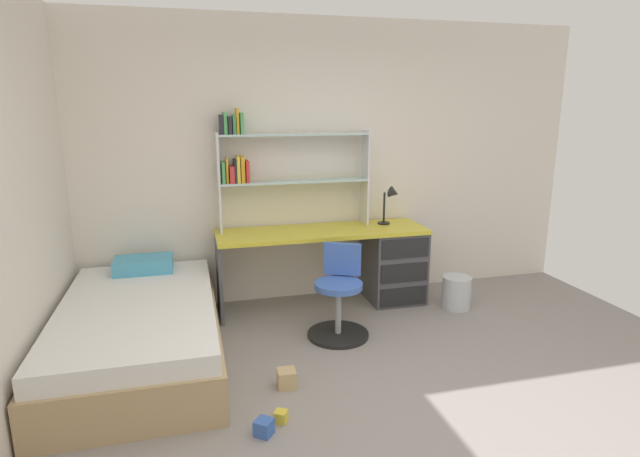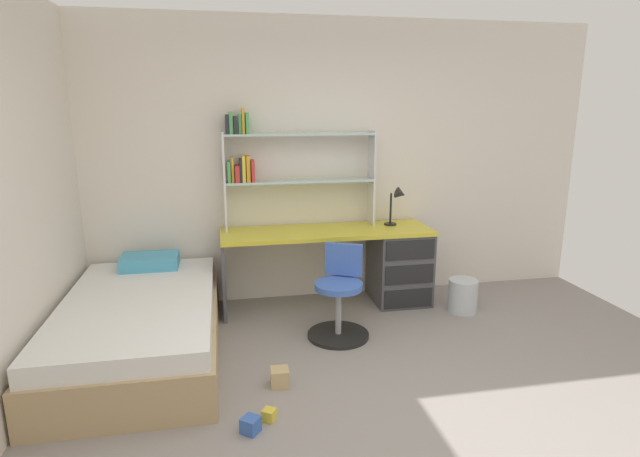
# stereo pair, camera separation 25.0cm
# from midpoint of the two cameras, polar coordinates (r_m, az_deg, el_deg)

# --- Properties ---
(ground_plane) EXTENTS (5.51, 5.71, 0.02)m
(ground_plane) POSITION_cam_midpoint_polar(r_m,az_deg,el_deg) (3.34, 7.87, -21.49)
(ground_plane) COLOR gray
(room_shell) EXTENTS (5.51, 5.71, 2.71)m
(room_shell) POSITION_cam_midpoint_polar(r_m,az_deg,el_deg) (3.73, -15.52, 4.64)
(room_shell) COLOR silver
(room_shell) RESTS_ON ground_plane
(desk) EXTENTS (1.99, 0.59, 0.76)m
(desk) POSITION_cam_midpoint_polar(r_m,az_deg,el_deg) (5.05, 4.73, -3.48)
(desk) COLOR gold
(desk) RESTS_ON ground_plane
(bookshelf_hutch) EXTENTS (1.43, 0.22, 1.12)m
(bookshelf_hutch) POSITION_cam_midpoint_polar(r_m,az_deg,el_deg) (4.80, -6.87, 7.50)
(bookshelf_hutch) COLOR silver
(bookshelf_hutch) RESTS_ON desk
(desk_lamp) EXTENTS (0.20, 0.17, 0.38)m
(desk_lamp) POSITION_cam_midpoint_polar(r_m,az_deg,el_deg) (5.02, 6.60, 3.28)
(desk_lamp) COLOR black
(desk_lamp) RESTS_ON desk
(swivel_chair) EXTENTS (0.52, 0.52, 0.77)m
(swivel_chair) POSITION_cam_midpoint_polar(r_m,az_deg,el_deg) (4.32, 0.46, -8.18)
(swivel_chair) COLOR black
(swivel_chair) RESTS_ON ground_plane
(bed_platform) EXTENTS (1.17, 2.04, 0.59)m
(bed_platform) POSITION_cam_midpoint_polar(r_m,az_deg,el_deg) (4.22, -21.21, -10.65)
(bed_platform) COLOR tan
(bed_platform) RESTS_ON ground_plane
(waste_bin) EXTENTS (0.27, 0.27, 0.31)m
(waste_bin) POSITION_cam_midpoint_polar(r_m,az_deg,el_deg) (5.07, 13.65, -6.97)
(waste_bin) COLOR silver
(waste_bin) RESTS_ON ground_plane
(toy_block_yellow_0) EXTENTS (0.10, 0.10, 0.07)m
(toy_block_yellow_0) POSITION_cam_midpoint_polar(r_m,az_deg,el_deg) (3.37, -6.67, -20.21)
(toy_block_yellow_0) COLOR gold
(toy_block_yellow_0) RESTS_ON ground_plane
(toy_block_natural_1) EXTENTS (0.13, 0.13, 0.12)m
(toy_block_natural_1) POSITION_cam_midpoint_polar(r_m,az_deg,el_deg) (3.70, -5.78, -16.38)
(toy_block_natural_1) COLOR tan
(toy_block_natural_1) RESTS_ON ground_plane
(toy_block_blue_2) EXTENTS (0.14, 0.14, 0.10)m
(toy_block_blue_2) POSITION_cam_midpoint_polar(r_m,az_deg,el_deg) (3.27, -8.64, -21.18)
(toy_block_blue_2) COLOR #3860B7
(toy_block_blue_2) RESTS_ON ground_plane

